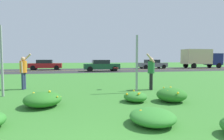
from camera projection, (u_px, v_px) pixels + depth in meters
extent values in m
plane|color=#387A2D|center=(73.00, 81.00, 13.22)|extent=(120.00, 120.00, 0.00)
cube|color=#2D2D30|center=(72.00, 70.00, 24.86)|extent=(120.00, 9.90, 0.01)
cube|color=yellow|center=(72.00, 70.00, 24.86)|extent=(120.00, 0.16, 0.00)
ellipsoid|color=#2D7526|center=(172.00, 95.00, 6.79)|extent=(1.10, 1.07, 0.52)
sphere|color=yellow|center=(168.00, 91.00, 6.54)|extent=(0.07, 0.07, 0.07)
sphere|color=yellow|center=(162.00, 94.00, 6.73)|extent=(0.08, 0.08, 0.08)
sphere|color=yellow|center=(178.00, 93.00, 6.27)|extent=(0.08, 0.08, 0.08)
sphere|color=yellow|center=(164.00, 88.00, 7.08)|extent=(0.06, 0.06, 0.06)
sphere|color=yellow|center=(171.00, 88.00, 7.20)|extent=(0.09, 0.09, 0.09)
sphere|color=yellow|center=(177.00, 91.00, 6.62)|extent=(0.07, 0.07, 0.07)
sphere|color=yellow|center=(178.00, 91.00, 6.94)|extent=(0.08, 0.08, 0.08)
ellipsoid|color=#337F2D|center=(153.00, 117.00, 4.45)|extent=(1.11, 1.17, 0.37)
sphere|color=yellow|center=(141.00, 111.00, 4.45)|extent=(0.08, 0.08, 0.08)
sphere|color=yellow|center=(154.00, 112.00, 4.62)|extent=(0.07, 0.07, 0.07)
sphere|color=yellow|center=(146.00, 112.00, 4.44)|extent=(0.07, 0.07, 0.07)
ellipsoid|color=#2D7526|center=(43.00, 99.00, 6.11)|extent=(1.22, 1.29, 0.48)
sphere|color=yellow|center=(57.00, 97.00, 5.91)|extent=(0.05, 0.05, 0.05)
sphere|color=yellow|center=(50.00, 92.00, 6.13)|extent=(0.08, 0.08, 0.08)
sphere|color=yellow|center=(60.00, 97.00, 6.20)|extent=(0.06, 0.06, 0.06)
sphere|color=yellow|center=(39.00, 96.00, 6.47)|extent=(0.06, 0.06, 0.06)
sphere|color=yellow|center=(34.00, 93.00, 6.10)|extent=(0.07, 0.07, 0.07)
ellipsoid|color=#337F2D|center=(135.00, 97.00, 6.79)|extent=(0.86, 0.89, 0.37)
sphere|color=yellow|center=(138.00, 96.00, 6.54)|extent=(0.08, 0.08, 0.08)
sphere|color=yellow|center=(140.00, 93.00, 6.64)|extent=(0.06, 0.06, 0.06)
sphere|color=yellow|center=(127.00, 94.00, 6.60)|extent=(0.08, 0.08, 0.08)
sphere|color=yellow|center=(134.00, 91.00, 7.02)|extent=(0.07, 0.07, 0.07)
sphere|color=yellow|center=(130.00, 95.00, 6.94)|extent=(0.07, 0.07, 0.07)
sphere|color=yellow|center=(139.00, 94.00, 6.46)|extent=(0.08, 0.08, 0.08)
sphere|color=gold|center=(224.00, 124.00, 3.80)|extent=(0.08, 0.08, 0.08)
cube|color=#93969B|center=(2.00, 61.00, 7.64)|extent=(0.07, 0.10, 2.99)
cube|color=#93969B|center=(137.00, 64.00, 8.54)|extent=(0.07, 0.10, 2.69)
cylinder|color=orange|center=(23.00, 67.00, 9.46)|extent=(0.34, 0.34, 0.62)
sphere|color=tan|center=(23.00, 59.00, 9.44)|extent=(0.21, 0.21, 0.21)
cylinder|color=navy|center=(25.00, 81.00, 9.59)|extent=(0.14, 0.14, 0.87)
cylinder|color=navy|center=(23.00, 81.00, 9.42)|extent=(0.14, 0.14, 0.87)
cylinder|color=tan|center=(27.00, 58.00, 9.63)|extent=(0.50, 0.20, 0.45)
cylinder|color=tan|center=(22.00, 67.00, 9.27)|extent=(0.13, 0.11, 0.58)
cylinder|color=#287038|center=(151.00, 67.00, 9.36)|extent=(0.34, 0.34, 0.60)
sphere|color=tan|center=(151.00, 60.00, 9.34)|extent=(0.21, 0.21, 0.21)
cylinder|color=black|center=(151.00, 82.00, 9.32)|extent=(0.14, 0.14, 0.85)
cylinder|color=black|center=(151.00, 81.00, 9.49)|extent=(0.14, 0.14, 0.85)
cylinder|color=tan|center=(151.00, 58.00, 9.14)|extent=(0.45, 0.19, 0.49)
cylinder|color=tan|center=(150.00, 68.00, 9.56)|extent=(0.13, 0.11, 0.57)
cylinder|color=red|center=(116.00, 68.00, 9.54)|extent=(0.26, 0.26, 0.03)
torus|color=red|center=(116.00, 68.00, 9.54)|extent=(0.26, 0.26, 0.03)
cube|color=maroon|center=(46.00, 66.00, 26.20)|extent=(4.50, 1.82, 0.66)
cube|color=black|center=(45.00, 62.00, 26.14)|extent=(2.10, 1.64, 0.52)
cylinder|color=black|center=(57.00, 67.00, 27.42)|extent=(0.66, 0.22, 0.66)
cylinder|color=black|center=(56.00, 68.00, 25.68)|extent=(0.66, 0.22, 0.66)
cylinder|color=black|center=(35.00, 67.00, 26.75)|extent=(0.66, 0.22, 0.66)
cylinder|color=black|center=(33.00, 68.00, 25.02)|extent=(0.66, 0.22, 0.66)
cube|color=#194C2D|center=(102.00, 66.00, 23.43)|extent=(4.50, 1.82, 0.66)
cube|color=black|center=(101.00, 62.00, 23.38)|extent=(2.10, 1.64, 0.52)
cylinder|color=black|center=(112.00, 68.00, 24.65)|extent=(0.66, 0.22, 0.66)
cylinder|color=black|center=(115.00, 69.00, 22.91)|extent=(0.66, 0.22, 0.66)
cylinder|color=black|center=(89.00, 68.00, 23.99)|extent=(0.66, 0.22, 0.66)
cylinder|color=black|center=(90.00, 69.00, 22.25)|extent=(0.66, 0.22, 0.66)
cube|color=slate|center=(152.00, 65.00, 29.72)|extent=(4.50, 1.82, 0.66)
cube|color=black|center=(152.00, 61.00, 29.66)|extent=(2.10, 1.64, 0.52)
cylinder|color=black|center=(159.00, 66.00, 30.93)|extent=(0.66, 0.22, 0.66)
cylinder|color=black|center=(164.00, 67.00, 29.20)|extent=(0.66, 0.22, 0.66)
cylinder|color=black|center=(141.00, 66.00, 30.27)|extent=(0.66, 0.22, 0.66)
cylinder|color=black|center=(146.00, 67.00, 28.54)|extent=(0.66, 0.22, 0.66)
cube|color=navy|center=(213.00, 59.00, 32.11)|extent=(2.10, 2.30, 2.00)
cube|color=#CCBC8C|center=(196.00, 57.00, 31.37)|extent=(4.60, 2.30, 2.50)
cylinder|color=black|center=(209.00, 65.00, 33.29)|extent=(0.88, 0.26, 0.88)
cylinder|color=black|center=(219.00, 66.00, 31.15)|extent=(0.88, 0.26, 0.88)
cylinder|color=black|center=(186.00, 65.00, 32.26)|extent=(0.88, 0.26, 0.88)
cylinder|color=black|center=(194.00, 66.00, 30.11)|extent=(0.88, 0.26, 0.88)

